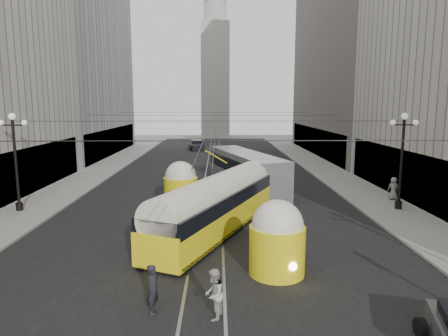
{
  "coord_description": "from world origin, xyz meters",
  "views": [
    {
      "loc": [
        0.52,
        -7.78,
        7.07
      ],
      "look_at": [
        0.85,
        14.0,
        3.58
      ],
      "focal_mm": 32.0,
      "sensor_mm": 36.0,
      "label": 1
    }
  ],
  "objects_px": {
    "streetcar": "(217,204)",
    "city_bus": "(245,170)",
    "pedestrian_crossing_a": "(153,289)",
    "pedestrian_sidewalk_right": "(393,188)",
    "pedestrian_crossing_b": "(214,294)"
  },
  "relations": [
    {
      "from": "streetcar",
      "to": "pedestrian_crossing_a",
      "type": "height_order",
      "value": "streetcar"
    },
    {
      "from": "city_bus",
      "to": "pedestrian_crossing_b",
      "type": "relative_size",
      "value": 7.36
    },
    {
      "from": "streetcar",
      "to": "city_bus",
      "type": "bearing_deg",
      "value": 78.12
    },
    {
      "from": "city_bus",
      "to": "pedestrian_crossing_a",
      "type": "bearing_deg",
      "value": -102.71
    },
    {
      "from": "pedestrian_crossing_b",
      "to": "pedestrian_crossing_a",
      "type": "bearing_deg",
      "value": -87.78
    },
    {
      "from": "streetcar",
      "to": "pedestrian_sidewalk_right",
      "type": "height_order",
      "value": "streetcar"
    },
    {
      "from": "city_bus",
      "to": "pedestrian_crossing_b",
      "type": "xyz_separation_m",
      "value": [
        -2.44,
        -20.36,
        -0.84
      ]
    },
    {
      "from": "pedestrian_crossing_a",
      "to": "pedestrian_crossing_b",
      "type": "xyz_separation_m",
      "value": [
        2.06,
        -0.42,
        -0.0
      ]
    },
    {
      "from": "pedestrian_crossing_a",
      "to": "pedestrian_sidewalk_right",
      "type": "xyz_separation_m",
      "value": [
        15.03,
        15.55,
        0.13
      ]
    },
    {
      "from": "streetcar",
      "to": "pedestrian_crossing_a",
      "type": "relative_size",
      "value": 7.97
    },
    {
      "from": "pedestrian_crossing_a",
      "to": "pedestrian_sidewalk_right",
      "type": "height_order",
      "value": "pedestrian_sidewalk_right"
    },
    {
      "from": "pedestrian_crossing_a",
      "to": "pedestrian_sidewalk_right",
      "type": "bearing_deg",
      "value": -29.02
    },
    {
      "from": "pedestrian_crossing_a",
      "to": "pedestrian_crossing_b",
      "type": "height_order",
      "value": "same"
    },
    {
      "from": "city_bus",
      "to": "pedestrian_sidewalk_right",
      "type": "relative_size",
      "value": 7.57
    },
    {
      "from": "pedestrian_crossing_a",
      "to": "pedestrian_crossing_b",
      "type": "bearing_deg",
      "value": -86.47
    }
  ]
}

